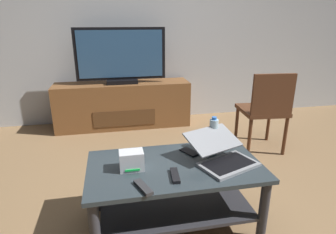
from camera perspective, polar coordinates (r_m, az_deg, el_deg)
ground_plane at (r=2.14m, az=3.69°, el=-19.73°), size 7.68×7.68×0.00m
back_wall at (r=3.91m, az=-5.04°, el=19.95°), size 6.40×0.12×2.80m
coffee_table at (r=1.91m, az=1.36°, el=-13.33°), size 1.11×0.61×0.46m
media_cabinet at (r=3.72m, az=-9.02°, el=2.47°), size 1.70×0.42×0.58m
television at (r=3.57m, az=-9.53°, el=11.88°), size 1.10×0.20×0.68m
dining_chair at (r=3.05m, az=19.17°, el=1.81°), size 0.48×0.48×0.86m
laptop at (r=1.88m, az=10.87°, el=-7.37°), size 0.47×0.48×0.17m
router_box at (r=1.77m, az=-7.39°, el=-8.70°), size 0.15×0.11×0.12m
water_bottle_near at (r=2.04m, az=9.19°, el=-3.34°), size 0.06×0.06×0.24m
cell_phone at (r=2.00m, az=4.37°, el=-7.04°), size 0.13×0.16×0.01m
tv_remote at (r=1.70m, az=1.43°, el=-11.74°), size 0.06×0.16×0.02m
soundbar_remote at (r=1.60m, az=-5.05°, el=-13.99°), size 0.10×0.17×0.02m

